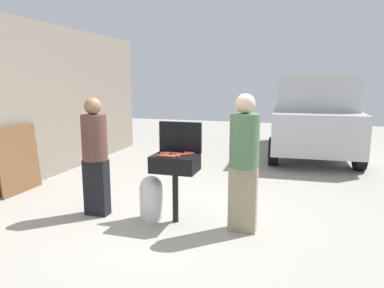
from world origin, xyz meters
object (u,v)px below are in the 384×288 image
(hot_dog_4, at_px, (164,155))
(hot_dog_11, at_px, (170,157))
(hot_dog_0, at_px, (181,155))
(hot_dog_5, at_px, (165,154))
(person_left, at_px, (95,153))
(hot_dog_3, at_px, (177,154))
(hot_dog_8, at_px, (186,154))
(person_right, at_px, (244,158))
(hot_dog_7, at_px, (188,153))
(hot_dog_6, at_px, (169,153))
(bbq_grill, at_px, (175,166))
(leaning_board, at_px, (19,159))
(hot_dog_10, at_px, (190,153))
(propane_tank, at_px, (151,197))
(parked_minivan, at_px, (313,115))
(hot_dog_2, at_px, (160,156))
(hot_dog_9, at_px, (175,156))
(hot_dog_1, at_px, (176,155))

(hot_dog_4, bearing_deg, hot_dog_11, -31.21)
(hot_dog_0, distance_m, hot_dog_11, 0.18)
(hot_dog_5, relative_size, person_left, 0.08)
(hot_dog_3, bearing_deg, hot_dog_8, -1.08)
(hot_dog_8, bearing_deg, person_right, -5.01)
(hot_dog_5, height_order, hot_dog_7, same)
(hot_dog_3, relative_size, hot_dog_8, 1.00)
(hot_dog_6, bearing_deg, hot_dog_3, -3.95)
(bbq_grill, distance_m, leaning_board, 3.06)
(hot_dog_10, height_order, leaning_board, leaning_board)
(hot_dog_8, xyz_separation_m, person_right, (0.78, -0.07, 0.01))
(hot_dog_0, relative_size, propane_tank, 0.21)
(bbq_grill, distance_m, hot_dog_10, 0.26)
(leaning_board, bearing_deg, hot_dog_3, -8.07)
(propane_tank, distance_m, parked_minivan, 5.78)
(hot_dog_2, relative_size, hot_dog_4, 1.00)
(hot_dog_0, distance_m, hot_dog_7, 0.16)
(hot_dog_2, xyz_separation_m, hot_dog_4, (0.03, 0.06, 0.00))
(hot_dog_7, distance_m, hot_dog_9, 0.29)
(hot_dog_6, relative_size, parked_minivan, 0.03)
(hot_dog_1, xyz_separation_m, hot_dog_7, (0.11, 0.19, 0.00))
(propane_tank, relative_size, person_right, 0.35)
(hot_dog_10, bearing_deg, hot_dog_0, -127.12)
(hot_dog_3, xyz_separation_m, hot_dog_8, (0.12, -0.00, 0.00))
(hot_dog_6, relative_size, hot_dog_8, 1.00)
(hot_dog_1, distance_m, hot_dog_6, 0.18)
(hot_dog_3, distance_m, propane_tank, 0.73)
(hot_dog_1, xyz_separation_m, hot_dog_3, (-0.01, 0.10, 0.00))
(hot_dog_8, distance_m, person_left, 1.31)
(hot_dog_3, xyz_separation_m, hot_dog_9, (0.02, -0.18, 0.00))
(hot_dog_0, height_order, hot_dog_2, same)
(propane_tank, height_order, parked_minivan, parked_minivan)
(hot_dog_4, height_order, leaning_board, leaning_board)
(hot_dog_8, distance_m, person_right, 0.78)
(bbq_grill, distance_m, parked_minivan, 5.61)
(bbq_grill, relative_size, hot_dog_0, 7.16)
(hot_dog_0, distance_m, person_right, 0.83)
(hot_dog_6, relative_size, propane_tank, 0.21)
(hot_dog_7, relative_size, propane_tank, 0.21)
(hot_dog_5, distance_m, person_right, 1.06)
(bbq_grill, bearing_deg, hot_dog_5, -179.36)
(hot_dog_5, distance_m, hot_dog_11, 0.20)
(hot_dog_10, distance_m, hot_dog_11, 0.32)
(hot_dog_0, relative_size, hot_dog_7, 1.00)
(bbq_grill, height_order, hot_dog_9, hot_dog_9)
(hot_dog_0, height_order, person_right, person_right)
(hot_dog_9, height_order, leaning_board, leaning_board)
(bbq_grill, height_order, person_right, person_right)
(hot_dog_7, xyz_separation_m, person_right, (0.77, -0.15, 0.01))
(hot_dog_3, relative_size, hot_dog_7, 1.00)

